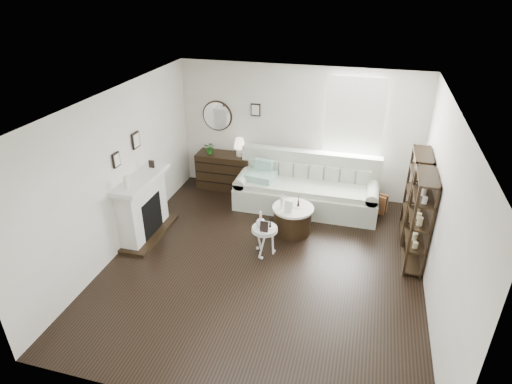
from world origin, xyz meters
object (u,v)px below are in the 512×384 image
(dresser, at_px, (225,171))
(pedestal_table, at_px, (265,230))
(sofa, at_px, (307,190))
(drum_table, at_px, (293,219))

(dresser, bearing_deg, pedestal_table, -56.63)
(sofa, xyz_separation_m, drum_table, (-0.09, -1.02, -0.10))
(dresser, relative_size, pedestal_table, 2.28)
(sofa, bearing_deg, dresser, 168.41)
(sofa, xyz_separation_m, dresser, (-1.87, 0.38, 0.04))
(sofa, distance_m, drum_table, 1.03)
(sofa, height_order, dresser, sofa)
(pedestal_table, bearing_deg, dresser, 123.37)
(dresser, height_order, drum_table, dresser)
(dresser, xyz_separation_m, pedestal_table, (1.46, -2.21, 0.08))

